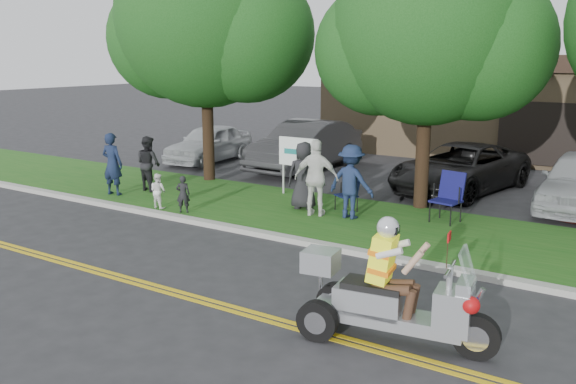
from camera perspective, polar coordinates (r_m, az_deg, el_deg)
The scene contains 22 objects.
ground at distance 10.56m, azimuth -4.66°, elevation -9.64°, with size 120.00×120.00×0.00m, color #28282B.
centerline_near at distance 10.14m, azimuth -6.68°, elevation -10.63°, with size 60.00×0.10×0.01m, color gold.
centerline_far at distance 10.25m, azimuth -6.11°, elevation -10.34°, with size 60.00×0.10×0.01m, color gold.
curb at distance 12.94m, azimuth 3.58°, elevation -5.07°, with size 60.00×0.25×0.12m, color #A8A89E.
grass_verge at distance 14.78m, azimuth 7.67°, elevation -2.90°, with size 60.00×4.00×0.10m, color #185316.
commercial_building at distance 27.07m, azimuth 24.45°, elevation 7.38°, with size 18.00×8.20×4.00m.
tree_left at distance 19.30m, azimuth -7.56°, elevation 15.13°, with size 6.62×5.40×7.78m.
tree_mid at distance 15.91m, azimuth 13.23°, elevation 13.94°, with size 5.88×4.80×7.05m.
business_sign at distance 17.07m, azimuth 0.97°, elevation 3.46°, with size 1.25×0.06×1.75m.
trike_scooter at distance 8.82m, azimuth 9.33°, elevation -9.87°, with size 2.83×1.05×1.85m.
lawn_chair_a at distance 15.58m, azimuth 5.83°, elevation 0.16°, with size 0.69×0.69×0.94m.
lawn_chair_b at distance 14.99m, azimuth 14.84°, elevation -0.16°, with size 0.73×0.75×1.19m.
spectator_adult_left at distance 17.93m, azimuth -16.11°, elevation 2.55°, with size 0.65×0.42×1.77m, color #15203B.
spectator_adult_mid at distance 18.25m, azimuth -12.92°, elevation 2.63°, with size 0.78×0.61×1.60m, color black.
spectator_adult_right at distance 14.96m, azimuth 2.68°, elevation 1.33°, with size 1.11×0.46×1.90m, color white.
spectator_chair_a at distance 14.80m, azimuth 5.93°, elevation 0.96°, with size 1.17×0.67×1.80m, color #1A2748.
spectator_chair_b at distance 15.64m, azimuth 1.48°, elevation 1.56°, with size 0.85×0.56×1.75m, color black.
child_left at distance 15.55m, azimuth -9.79°, elevation -0.20°, with size 0.35×0.23×0.95m, color black.
child_right at distance 16.14m, azimuth -12.06°, elevation 0.11°, with size 0.44×0.35×0.91m, color white.
parked_car_far_left at distance 23.43m, azimuth -7.38°, elevation 4.54°, with size 1.67×4.16×1.42m, color #AEB1B5.
parked_car_left at distance 21.63m, azimuth 1.66°, elevation 4.37°, with size 1.82×5.22×1.72m, color #2F2F32.
parked_car_mid at distance 18.81m, azimuth 15.81°, elevation 2.17°, with size 2.37×5.13×1.43m, color black.
Camera 1 is at (5.98, -7.72, 4.02)m, focal length 38.00 mm.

